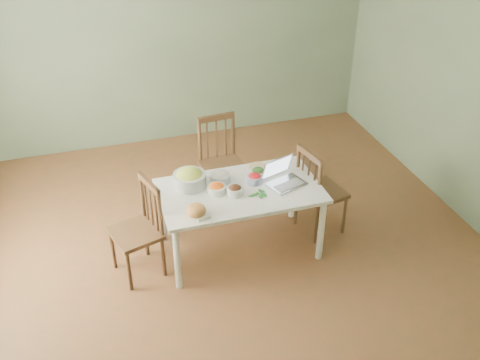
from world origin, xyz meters
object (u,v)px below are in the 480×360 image
object	(u,v)px
bowl_squash	(190,178)
dining_table	(240,220)
bread_boule	(196,210)
laptop	(287,174)
chair_far	(223,165)
chair_right	(322,190)
chair_left	(135,231)

from	to	relation	value
bowl_squash	dining_table	bearing A→B (deg)	-24.00
bread_boule	laptop	xyz separation A→B (m)	(0.90, 0.23, 0.06)
bowl_squash	chair_far	bearing A→B (deg)	51.24
bread_boule	laptop	world-z (taller)	laptop
chair_right	laptop	size ratio (longest dim) A/B	2.84
dining_table	chair_right	world-z (taller)	chair_right
chair_right	chair_far	bearing A→B (deg)	37.31
chair_far	bowl_squash	world-z (taller)	chair_far
chair_left	bread_boule	xyz separation A→B (m)	(0.50, -0.24, 0.28)
dining_table	bowl_squash	size ratio (longest dim) A/B	4.87
dining_table	chair_far	world-z (taller)	chair_far
chair_left	laptop	distance (m)	1.44
bread_boule	chair_left	bearing A→B (deg)	154.92
chair_far	bread_boule	bearing A→B (deg)	-121.61
chair_far	bowl_squash	distance (m)	0.81
dining_table	bread_boule	distance (m)	0.68
laptop	chair_far	bearing A→B (deg)	95.58
chair_left	bowl_squash	bearing A→B (deg)	95.33
chair_left	bread_boule	bearing A→B (deg)	47.83
dining_table	chair_far	xyz separation A→B (m)	(0.06, 0.78, 0.14)
laptop	bread_boule	bearing A→B (deg)	175.62
dining_table	laptop	xyz separation A→B (m)	(0.43, -0.05, 0.45)
dining_table	chair_left	bearing A→B (deg)	-177.53
dining_table	chair_left	size ratio (longest dim) A/B	1.58
bowl_squash	laptop	distance (m)	0.88
chair_far	bowl_squash	xyz separation A→B (m)	(-0.48, -0.59, 0.29)
bowl_squash	chair_left	bearing A→B (deg)	-157.58
chair_right	bowl_squash	bearing A→B (deg)	73.72
chair_right	bread_boule	size ratio (longest dim) A/B	5.44
chair_far	chair_right	distance (m)	1.07
dining_table	chair_far	size ratio (longest dim) A/B	1.50
chair_left	bowl_squash	world-z (taller)	chair_left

